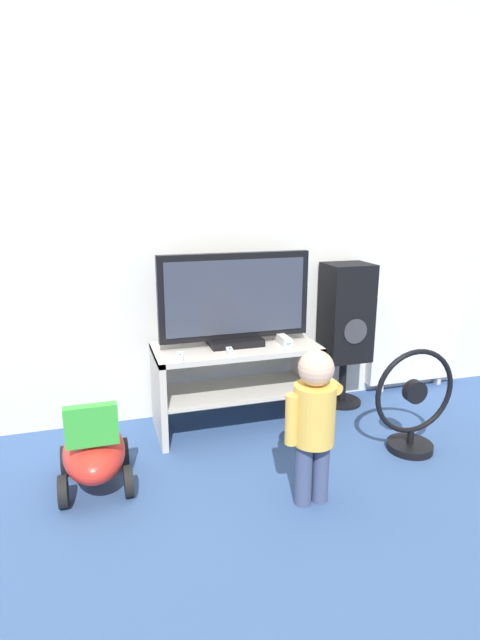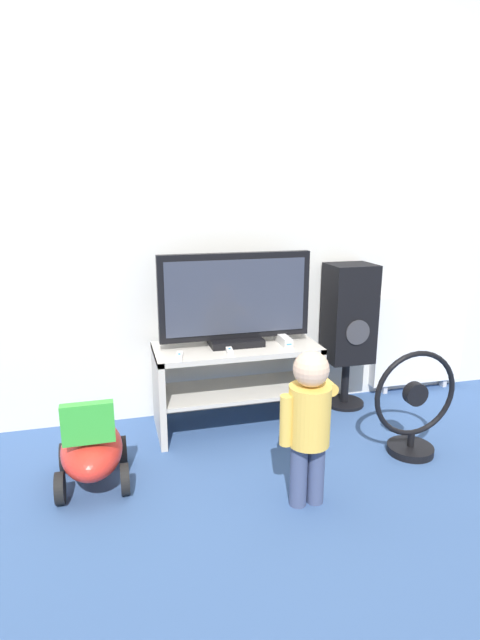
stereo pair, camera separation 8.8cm
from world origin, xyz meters
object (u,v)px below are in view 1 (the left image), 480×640
Objects in this scene: child at (314,414)px; speaker_tower at (346,316)px; television at (235,301)px; game_console at (282,339)px; floor_fan at (413,406)px; remote_primary at (180,357)px; ride_on_toy at (94,451)px; remote_secondary at (230,351)px; radiator at (413,338)px.

speaker_tower is at bearing 55.04° from child.
television reaches higher than child.
floor_fan reaches higher than game_console.
remote_primary is 0.64m from ride_on_toy.
game_console is 1.21m from ride_on_toy.
child is at bearing -75.26° from remote_secondary.
game_console is 0.81m from floor_fan.
game_console is 0.22× the size of speaker_tower.
speaker_tower is at bearing 18.41° from ride_on_toy.
floor_fan is (0.55, -0.52, -0.27)m from game_console.
child is at bearing -82.32° from television.
remote_primary and remote_secondary have the same top height.
radiator is (2.19, 0.64, 0.19)m from ride_on_toy.
game_console reaches higher than ride_on_toy.
floor_fan is (0.71, 0.27, -0.17)m from child.
remote_secondary is 0.14× the size of speaker_tower.
ride_on_toy is (-1.10, -0.38, -0.35)m from game_console.
game_console is 0.64m from remote_primary.
floor_fan is at bearing -19.24° from remote_primary.
remote_primary is 0.19× the size of radiator.
speaker_tower reaches higher than remote_secondary.
remote_primary is 1.16m from speaker_tower.
speaker_tower reaches higher than ride_on_toy.
remote_primary is at bearing -175.40° from remote_secondary.
speaker_tower is at bearing 7.13° from television.
radiator is at bearing 13.21° from game_console.
game_console is 1.14m from radiator.
remote_primary is at bearing 124.54° from child.
child reaches higher than game_console.
child is (0.11, -0.84, -0.34)m from television.
remote_primary is at bearing -166.87° from speaker_tower.
ride_on_toy is (-1.59, -0.53, -0.42)m from speaker_tower.
speaker_tower is (0.50, 0.15, 0.07)m from game_console.
floor_fan is at bearing -85.12° from speaker_tower.
child is at bearing -159.63° from floor_fan.
game_console is at bearing 10.05° from remote_primary.
remote_secondary is 0.19× the size of radiator.
television reaches higher than remote_primary.
speaker_tower reaches higher than child.
ride_on_toy is (-0.82, -0.43, -0.59)m from television.
child is at bearing -55.46° from remote_primary.
speaker_tower is 1.85× the size of ride_on_toy.
remote_primary is 1.77m from radiator.
game_console is 0.35× the size of floor_fan.
radiator reaches higher than remote_secondary.
speaker_tower is 1.73m from ride_on_toy.
floor_fan reaches higher than remote_secondary.
television is at bearing -172.87° from speaker_tower.
television is 0.46m from remote_primary.
speaker_tower is (1.12, 0.26, 0.08)m from remote_primary.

